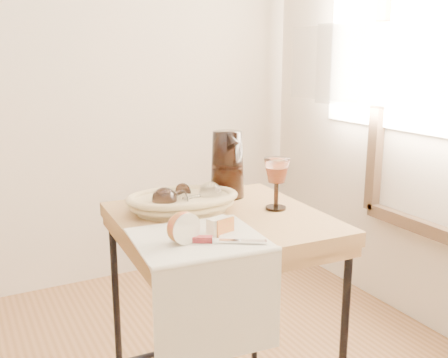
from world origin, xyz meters
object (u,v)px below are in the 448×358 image
side_table (221,330)px  tea_towel (198,239)px  table_knife (219,239)px  bread_basket (183,203)px  apple_half (182,227)px  goblet_lying_b (198,196)px  goblet_lying_a (173,196)px  wine_goblet (276,184)px  pitcher (227,164)px

side_table → tea_towel: bearing=-133.9°
tea_towel → table_knife: (0.03, -0.06, 0.01)m
bread_basket → apple_half: 0.28m
goblet_lying_b → table_knife: goblet_lying_b is taller
goblet_lying_a → wine_goblet: wine_goblet is taller
side_table → tea_towel: size_ratio=2.32×
wine_goblet → tea_towel: bearing=-157.9°
apple_half → tea_towel: bearing=-0.9°
tea_towel → goblet_lying_a: (0.04, 0.26, 0.05)m
tea_towel → apple_half: size_ratio=3.70×
tea_towel → table_knife: 0.07m
goblet_lying_a → pitcher: bearing=164.5°
goblet_lying_b → wine_goblet: (0.23, -0.09, 0.03)m
apple_half → bread_basket: bearing=54.5°
tea_towel → bread_basket: (0.06, 0.25, 0.02)m
bread_basket → table_knife: 0.31m
side_table → goblet_lying_a: bearing=136.2°
bread_basket → pitcher: bearing=32.9°
side_table → table_knife: size_ratio=3.48×
side_table → goblet_lying_b: (-0.04, 0.08, 0.44)m
pitcher → wine_goblet: bearing=-89.7°
goblet_lying_a → pitcher: 0.25m
bread_basket → apple_half: size_ratio=3.46×
wine_goblet → table_knife: wine_goblet is taller
side_table → goblet_lying_a: (-0.11, 0.11, 0.44)m
bread_basket → wine_goblet: bearing=-13.5°
wine_goblet → table_knife: 0.37m
apple_half → table_knife: apple_half is taller
tea_towel → goblet_lying_a: bearing=87.5°
bread_basket → table_knife: bearing=-86.8°
side_table → tea_towel: 0.44m
apple_half → side_table: bearing=28.0°
bread_basket → goblet_lying_a: goblet_lying_a is taller
goblet_lying_a → bread_basket: bearing=119.6°
bread_basket → apple_half: (-0.11, -0.26, 0.02)m
side_table → pitcher: 0.55m
tea_towel → goblet_lying_b: bearing=70.0°
pitcher → goblet_lying_a: bearing=-179.3°
tea_towel → table_knife: size_ratio=1.50×
apple_half → table_knife: bearing=-41.4°
apple_half → wine_goblet: bearing=9.1°
side_table → goblet_lying_b: goblet_lying_b is taller
pitcher → apple_half: pitcher is taller
goblet_lying_b → table_knife: 0.30m
side_table → goblet_lying_b: size_ratio=6.25×
side_table → bread_basket: bread_basket is taller
apple_half → pitcher: bearing=35.9°
tea_towel → wine_goblet: size_ratio=1.99×
apple_half → table_knife: (0.08, -0.05, -0.03)m
goblet_lying_a → apple_half: bearing=38.5°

